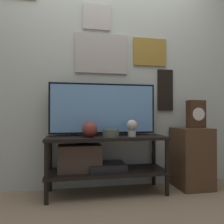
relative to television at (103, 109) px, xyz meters
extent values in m
plane|color=#997F60|center=(0.02, -0.33, -0.85)|extent=(12.00, 12.00, 0.00)
cube|color=beige|center=(0.02, 0.16, 0.50)|extent=(6.40, 0.06, 2.70)
cube|color=#B2ADA3|center=(0.00, 0.12, 0.61)|extent=(0.58, 0.02, 0.43)
cube|color=#B2BCC6|center=(0.00, 0.12, 0.61)|extent=(0.54, 0.01, 0.40)
cube|color=olive|center=(0.56, 0.12, 0.66)|extent=(0.39, 0.02, 0.32)
cube|color=#BCB299|center=(0.56, 0.12, 0.66)|extent=(0.36, 0.01, 0.28)
cube|color=#B7B2A8|center=(-0.05, 0.12, 1.01)|extent=(0.31, 0.02, 0.28)
cube|color=#2D2D33|center=(-0.05, 0.12, 1.01)|extent=(0.27, 0.01, 0.24)
cube|color=black|center=(0.74, 0.12, 0.22)|extent=(0.18, 0.02, 0.48)
cube|color=#BCB299|center=(0.74, 0.12, 0.22)|extent=(0.15, 0.01, 0.44)
cube|color=black|center=(0.02, -0.09, -0.29)|extent=(1.19, 0.40, 0.03)
cube|color=black|center=(0.02, -0.09, -0.63)|extent=(1.19, 0.40, 0.03)
cylinder|color=black|center=(-0.54, -0.26, -0.56)|extent=(0.04, 0.04, 0.57)
cylinder|color=black|center=(0.59, -0.26, -0.56)|extent=(0.04, 0.04, 0.57)
cylinder|color=black|center=(-0.54, 0.08, -0.56)|extent=(0.04, 0.04, 0.57)
cylinder|color=black|center=(0.59, 0.08, -0.56)|extent=(0.04, 0.04, 0.57)
cube|color=black|center=(0.02, -0.09, -0.58)|extent=(0.36, 0.28, 0.07)
cube|color=#47382D|center=(-0.24, -0.09, -0.49)|extent=(0.42, 0.22, 0.26)
cylinder|color=black|center=(-0.30, 0.00, -0.27)|extent=(0.05, 0.05, 0.02)
cylinder|color=black|center=(0.30, 0.00, -0.27)|extent=(0.05, 0.05, 0.02)
cube|color=black|center=(0.00, 0.00, 0.00)|extent=(1.10, 0.04, 0.52)
cube|color=#6B9ED1|center=(0.00, -0.01, 0.00)|extent=(1.07, 0.01, 0.49)
sphere|color=brown|center=(-0.15, -0.14, -0.21)|extent=(0.15, 0.15, 0.15)
cylinder|color=#4C5647|center=(0.05, -0.17, -0.24)|extent=(0.16, 0.16, 0.08)
cylinder|color=beige|center=(0.26, -0.17, -0.25)|extent=(0.08, 0.08, 0.06)
sphere|color=beige|center=(0.26, -0.17, -0.17)|extent=(0.11, 0.11, 0.11)
cube|color=#513823|center=(0.96, -0.07, -0.53)|extent=(0.35, 0.38, 0.64)
cube|color=#422819|center=(1.00, -0.09, -0.06)|extent=(0.18, 0.10, 0.30)
cylinder|color=white|center=(1.00, -0.14, -0.06)|extent=(0.14, 0.01, 0.14)
camera|label=1|loc=(-0.33, -2.25, -0.07)|focal=35.00mm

